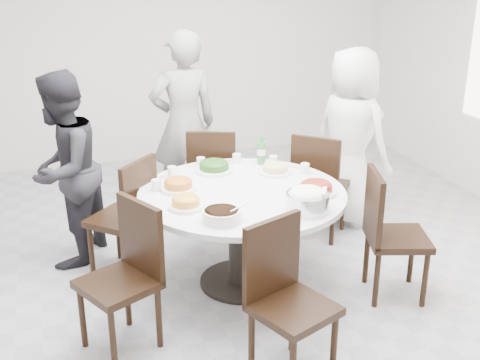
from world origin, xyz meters
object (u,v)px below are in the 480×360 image
object	(u,v)px
beverage_bottle	(261,150)
chair_s	(294,305)
chair_ne	(320,184)
chair_n	(213,177)
dining_table	(242,238)
rice_bowl	(307,202)
diner_middle	(184,125)
diner_right	(351,137)
diner_left	(63,170)
chair_nw	(121,216)
chair_se	(398,235)
soup_bowl	(221,215)
chair_sw	(118,281)

from	to	relation	value
beverage_bottle	chair_s	bearing A→B (deg)	-103.30
chair_ne	chair_n	xyz separation A→B (m)	(-0.84, 0.46, 0.00)
dining_table	rice_bowl	xyz separation A→B (m)	(0.30, -0.46, 0.44)
diner_middle	rice_bowl	world-z (taller)	diner_middle
diner_right	diner_left	distance (m)	2.50
chair_ne	chair_nw	bearing A→B (deg)	47.28
chair_se	soup_bowl	xyz separation A→B (m)	(-1.29, 0.05, 0.31)
chair_ne	beverage_bottle	world-z (taller)	beverage_bottle
diner_right	diner_left	bearing A→B (deg)	65.14
chair_n	beverage_bottle	size ratio (longest dim) A/B	4.01
chair_n	diner_right	distance (m)	1.29
dining_table	diner_middle	bearing A→B (deg)	93.48
chair_sw	soup_bowl	bearing A→B (deg)	69.11
diner_left	soup_bowl	xyz separation A→B (m)	(0.92, -1.24, 0.01)
beverage_bottle	diner_middle	bearing A→B (deg)	114.27
chair_s	diner_left	world-z (taller)	diner_left
chair_ne	beverage_bottle	xyz separation A→B (m)	(-0.58, -0.08, 0.39)
chair_sw	dining_table	bearing A→B (deg)	91.00
chair_s	rice_bowl	world-z (taller)	chair_s
dining_table	chair_se	world-z (taller)	chair_se
dining_table	diner_right	bearing A→B (deg)	32.13
chair_se	beverage_bottle	bearing A→B (deg)	50.79
diner_left	beverage_bottle	distance (m)	1.57
diner_left	diner_middle	bearing A→B (deg)	149.76
chair_s	beverage_bottle	distance (m)	1.72
diner_middle	rice_bowl	size ratio (longest dim) A/B	6.01
chair_sw	beverage_bottle	world-z (taller)	beverage_bottle
dining_table	chair_nw	size ratio (longest dim) A/B	1.58
diner_middle	diner_right	bearing A→B (deg)	151.48
chair_nw	chair_se	bearing A→B (deg)	106.89
diner_right	beverage_bottle	distance (m)	1.00
chair_s	chair_se	distance (m)	1.22
chair_se	soup_bowl	bearing A→B (deg)	105.23
diner_right	chair_nw	bearing A→B (deg)	74.40
dining_table	diner_middle	size ratio (longest dim) A/B	0.86
chair_nw	chair_s	size ratio (longest dim) A/B	1.00
chair_se	beverage_bottle	xyz separation A→B (m)	(-0.67, 1.02, 0.39)
chair_s	diner_middle	bearing A→B (deg)	68.42
chair_n	chair_nw	world-z (taller)	same
chair_s	chair_ne	bearing A→B (deg)	38.07
chair_n	diner_middle	size ratio (longest dim) A/B	0.55
chair_sw	rice_bowl	world-z (taller)	chair_sw
beverage_bottle	chair_ne	bearing A→B (deg)	7.91
beverage_bottle	diner_left	bearing A→B (deg)	170.15
chair_n	chair_s	bearing A→B (deg)	107.07
diner_right	chair_se	bearing A→B (deg)	142.35
dining_table	soup_bowl	xyz separation A→B (m)	(-0.28, -0.44, 0.41)
chair_n	chair_nw	xyz separation A→B (m)	(-0.91, -0.61, 0.00)
chair_se	diner_right	size ratio (longest dim) A/B	0.59
chair_n	diner_left	bearing A→B (deg)	32.23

